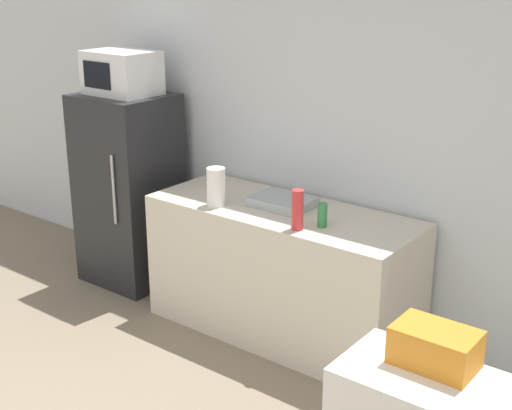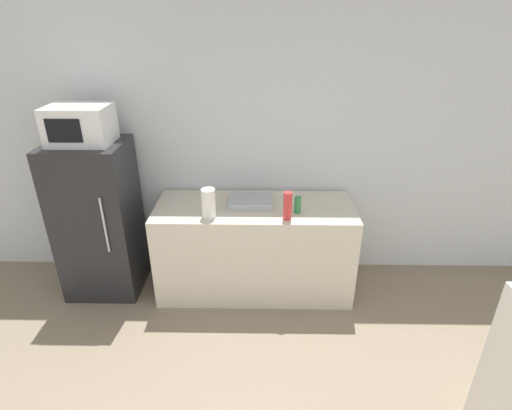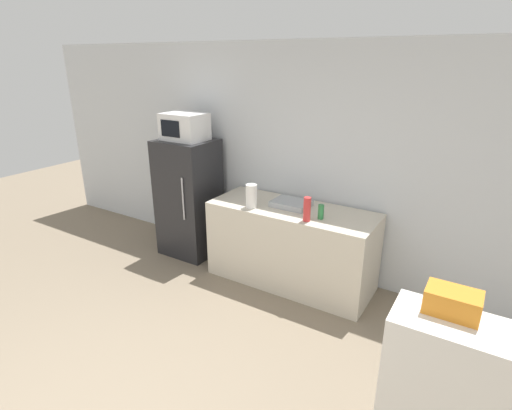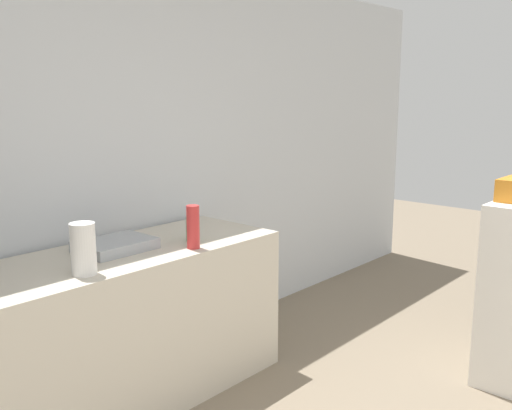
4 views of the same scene
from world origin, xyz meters
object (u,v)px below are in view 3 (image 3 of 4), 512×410
at_px(bottle_tall, 307,209).
at_px(microwave, 185,127).
at_px(refrigerator, 189,198).
at_px(paper_towel_roll, 251,196).
at_px(bottle_short, 321,212).
at_px(basket, 453,302).

bearing_deg(bottle_tall, microwave, 172.16).
bearing_deg(refrigerator, paper_towel_roll, -10.71).
distance_m(bottle_tall, bottle_short, 0.16).
distance_m(microwave, bottle_tall, 1.87).
distance_m(microwave, basket, 3.55).
relative_size(microwave, paper_towel_roll, 1.99).
relative_size(bottle_tall, basket, 0.89).
xyz_separation_m(bottle_short, basket, (1.34, -1.41, 0.22)).
height_order(bottle_tall, bottle_short, bottle_tall).
bearing_deg(microwave, refrigerator, 71.35).
relative_size(bottle_short, paper_towel_roll, 0.59).
height_order(refrigerator, microwave, microwave).
relative_size(refrigerator, bottle_tall, 6.02).
height_order(refrigerator, basket, refrigerator).
bearing_deg(bottle_tall, refrigerator, 172.12).
height_order(refrigerator, bottle_short, refrigerator).
height_order(microwave, paper_towel_roll, microwave).
bearing_deg(bottle_short, paper_towel_roll, -173.63).
bearing_deg(basket, bottle_short, 133.65).
xyz_separation_m(refrigerator, microwave, (-0.00, -0.00, 0.90)).
height_order(basket, paper_towel_roll, basket).
relative_size(bottle_tall, paper_towel_roll, 0.97).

